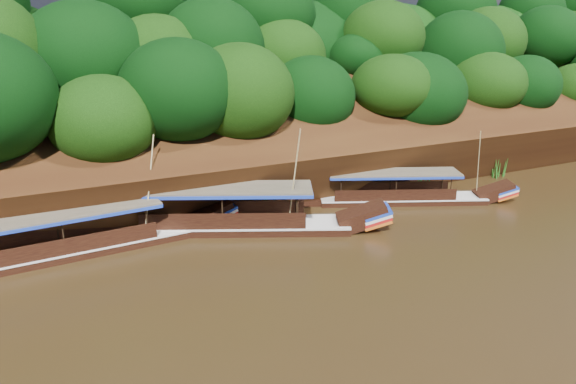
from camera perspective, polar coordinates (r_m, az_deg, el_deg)
ground at (r=28.48m, az=4.46°, el=-8.36°), size 160.00×160.00×0.00m
riverbank at (r=47.75m, az=-9.46°, el=4.65°), size 120.00×30.06×19.40m
boat_0 at (r=39.65m, az=12.54°, el=-0.33°), size 13.11×7.02×5.63m
boat_1 at (r=33.76m, az=-3.69°, el=-2.92°), size 15.25×8.57×6.94m
boat_2 at (r=32.75m, az=-19.12°, el=-4.67°), size 16.03×3.41×6.47m
reeds at (r=35.04m, az=-7.92°, el=-1.78°), size 50.59×2.87×2.04m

